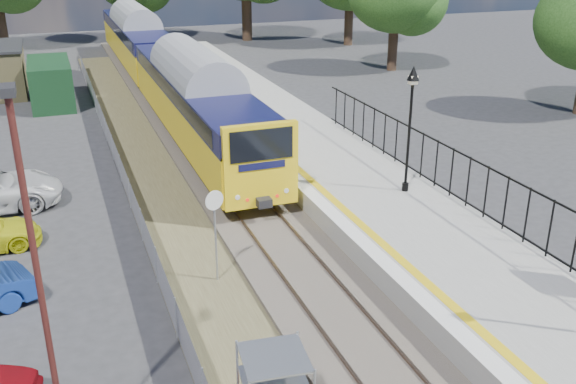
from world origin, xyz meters
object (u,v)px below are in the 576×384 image
train (159,61)px  speed_sign (215,220)px  carpark_lamp (37,272)px  victorian_lamp_north (412,100)px

train → speed_sign: (-2.50, -23.77, -0.31)m
speed_sign → carpark_lamp: size_ratio=0.39×
train → victorian_lamp_north: bearing=-76.0°
victorian_lamp_north → train: bearing=104.0°
victorian_lamp_north → speed_sign: (-7.80, -2.57, -2.27)m
speed_sign → victorian_lamp_north: bearing=-0.5°
victorian_lamp_north → carpark_lamp: 14.93m
speed_sign → carpark_lamp: 7.72m
victorian_lamp_north → speed_sign: bearing=-161.8°
speed_sign → carpark_lamp: bearing=-146.8°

